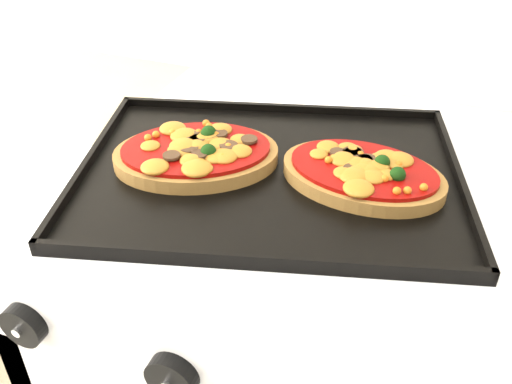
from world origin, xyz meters
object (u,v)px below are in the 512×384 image
at_px(pizza_left, 196,152).
at_px(pizza_right, 363,172).
at_px(baking_tray, 270,171).
at_px(stove, 281,377).

relative_size(pizza_left, pizza_right, 1.04).
bearing_deg(baking_tray, stove, 46.61).
distance_m(pizza_left, pizza_right, 0.23).
xyz_separation_m(stove, baking_tray, (-0.02, -0.03, 0.47)).
distance_m(baking_tray, pizza_right, 0.12).
height_order(stove, pizza_left, pizza_left).
bearing_deg(pizza_right, stove, 174.13).
distance_m(stove, baking_tray, 0.47).
bearing_deg(stove, baking_tray, -117.26).
height_order(baking_tray, pizza_left, pizza_left).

